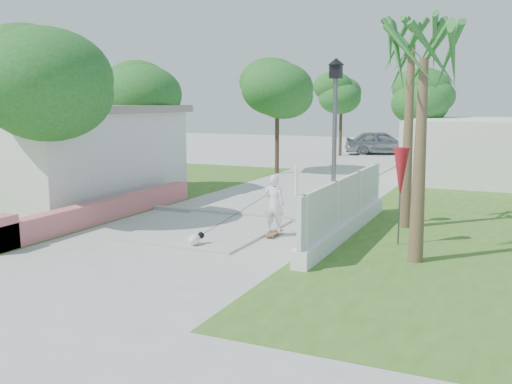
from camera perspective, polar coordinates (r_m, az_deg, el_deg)
The scene contains 22 objects.
ground at distance 11.81m, azimuth -14.22°, elevation -7.68°, with size 90.00×90.00×0.00m, color #B7B7B2.
path_strip at distance 29.86m, azimuth 10.37°, elevation 2.49°, with size 3.20×36.00×0.06m, color #B7B7B2.
curb at distance 16.76m, azimuth -1.38°, elevation -2.31°, with size 6.50×0.25×0.10m, color #999993.
grass_left at distance 22.21m, azimuth -15.55°, elevation 0.04°, with size 8.00×20.00×0.01m, color #336520.
grass_right at distance 17.13m, azimuth 23.42°, elevation -2.97°, with size 8.00×20.00×0.01m, color #336520.
pink_wall at distance 16.46m, azimuth -15.58°, elevation -1.93°, with size 0.45×8.20×0.80m.
house_left at distance 21.24m, azimuth -21.27°, elevation 3.79°, with size 8.40×7.40×3.23m.
lattice_fence at distance 14.57m, azimuth 9.03°, elevation -2.16°, with size 0.35×7.00×1.50m.
building_right at distance 26.90m, azimuth 21.90°, elevation 4.00°, with size 6.00×8.00×2.60m, color silver.
street_lamp at distance 14.95m, azimuth 7.86°, elevation 5.43°, with size 0.44×0.44×4.44m.
bollard at distance 20.23m, azimuth 4.05°, elevation 1.15°, with size 0.14×0.14×1.09m.
patio_umbrella at distance 13.61m, azimuth 14.27°, elevation 1.76°, with size 0.36×0.36×2.30m.
tree_left_near at distance 16.56m, azimuth -20.58°, elevation 10.12°, with size 3.60×3.60×5.28m.
tree_left_mid at distance 21.40m, azimuth -11.95°, elevation 9.23°, with size 3.20×3.20×4.85m.
tree_path_left at distance 26.78m, azimuth 2.17°, elevation 10.02°, with size 3.40×3.40×5.23m.
tree_path_right at distance 29.05m, azimuth 16.80°, elevation 8.92°, with size 3.00×3.00×4.79m.
tree_path_far at distance 36.17m, azimuth 8.55°, elevation 9.65°, with size 3.20×3.20×5.17m.
palm_far at distance 15.56m, azimuth 15.28°, elevation 12.92°, with size 1.80×1.80×5.30m.
palm_near at distance 12.14m, azimuth 16.42°, elevation 11.57°, with size 1.80×1.80×4.70m.
skateboarder at distance 13.89m, azimuth -1.49°, elevation -2.06°, with size 1.51×2.02×1.55m.
dog at distance 13.31m, azimuth -6.05°, elevation -4.70°, with size 0.36×0.50×0.36m.
parked_car at distance 37.37m, azimuth 12.40°, elevation 4.84°, with size 1.82×4.52×1.54m, color #989B9F.
Camera 1 is at (7.14, -8.80, 3.33)m, focal length 40.00 mm.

